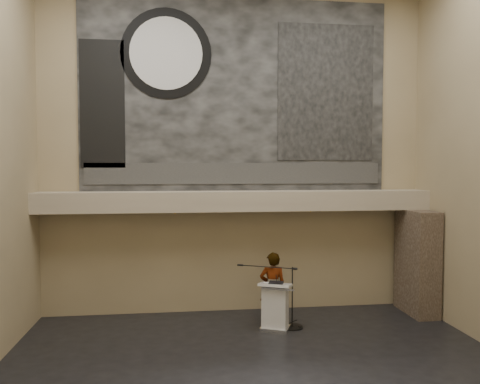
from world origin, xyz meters
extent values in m
plane|color=black|center=(0.00, 0.00, 0.00)|extent=(10.00, 10.00, 0.00)
cube|color=#8F7C5A|center=(0.00, 4.00, 4.25)|extent=(10.00, 0.02, 8.50)
cube|color=#8F7C5A|center=(0.00, -4.00, 4.25)|extent=(10.00, 0.02, 8.50)
cube|color=tan|center=(0.00, 3.60, 2.95)|extent=(10.00, 0.80, 0.50)
cylinder|color=#B2893D|center=(-1.60, 3.55, 2.67)|extent=(0.04, 0.04, 0.06)
cylinder|color=#B2893D|center=(1.90, 3.55, 2.67)|extent=(0.04, 0.04, 0.06)
cube|color=black|center=(0.00, 3.97, 5.70)|extent=(8.00, 0.05, 5.00)
cube|color=#2D2D2D|center=(0.00, 3.93, 3.65)|extent=(7.76, 0.02, 0.55)
cylinder|color=black|center=(-1.80, 3.93, 6.70)|extent=(2.30, 0.02, 2.30)
cylinder|color=silver|center=(-1.80, 3.91, 6.70)|extent=(1.84, 0.02, 1.84)
cube|color=black|center=(2.40, 3.93, 5.80)|extent=(2.60, 0.02, 3.60)
cube|color=black|center=(-3.40, 3.93, 5.40)|extent=(1.10, 0.02, 3.20)
cube|color=#3D3025|center=(4.65, 3.15, 1.35)|extent=(0.60, 1.40, 2.70)
cube|color=silver|center=(0.72, 2.35, 0.04)|extent=(0.79, 0.71, 0.08)
cube|color=silver|center=(0.72, 2.35, 0.56)|extent=(0.68, 0.59, 0.96)
cube|color=silver|center=(0.72, 2.33, 1.07)|extent=(0.88, 0.77, 0.13)
cube|color=black|center=(0.74, 2.33, 1.12)|extent=(0.40, 0.36, 0.04)
cube|color=white|center=(0.57, 2.32, 1.10)|extent=(0.22, 0.30, 0.00)
imported|color=silver|center=(0.76, 2.83, 0.87)|extent=(0.69, 0.50, 1.75)
cylinder|color=black|center=(1.16, 2.46, 0.01)|extent=(0.52, 0.52, 0.02)
cylinder|color=black|center=(1.16, 2.46, 0.73)|extent=(0.03, 0.03, 1.45)
cylinder|color=black|center=(0.57, 2.74, 1.41)|extent=(1.32, 0.63, 0.02)
camera|label=1|loc=(-1.44, -8.24, 3.80)|focal=35.00mm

